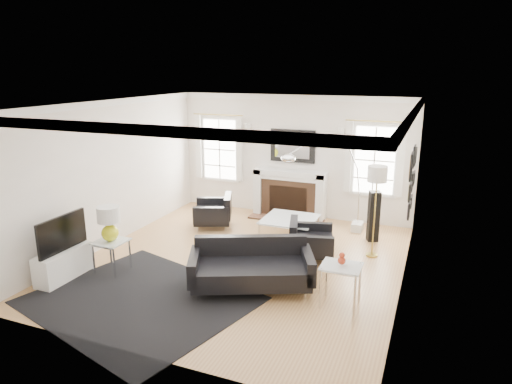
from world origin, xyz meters
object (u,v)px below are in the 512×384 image
at_px(sofa, 251,267).
at_px(armchair_right, 309,241).
at_px(coffee_table, 290,220).
at_px(gourd_lamp, 109,221).
at_px(arc_floor_lamp, 325,181).
at_px(fireplace, 289,194).
at_px(armchair_left, 215,212).

distance_m(sofa, armchair_right, 1.56).
height_order(armchair_right, coffee_table, armchair_right).
relative_size(armchair_right, gourd_lamp, 1.71).
xyz_separation_m(sofa, arc_floor_lamp, (0.49, 2.75, 0.81)).
bearing_deg(fireplace, sofa, -81.53).
xyz_separation_m(fireplace, coffee_table, (0.47, -1.43, -0.12)).
bearing_deg(armchair_left, coffee_table, -5.62).
xyz_separation_m(armchair_right, coffee_table, (-0.60, 0.73, 0.10)).
distance_m(fireplace, gourd_lamp, 4.41).
bearing_deg(armchair_right, gourd_lamp, -148.61).
bearing_deg(sofa, coffee_table, 91.91).
height_order(armchair_left, arc_floor_lamp, arc_floor_lamp).
height_order(fireplace, sofa, fireplace).
bearing_deg(coffee_table, sofa, -88.09).
relative_size(coffee_table, arc_floor_lamp, 0.49).
relative_size(armchair_left, gourd_lamp, 1.81).
distance_m(coffee_table, gourd_lamp, 3.49).
distance_m(coffee_table, arc_floor_lamp, 1.07).
bearing_deg(sofa, arc_floor_lamp, 79.89).
bearing_deg(gourd_lamp, armchair_right, 31.39).
height_order(coffee_table, arc_floor_lamp, arc_floor_lamp).
relative_size(gourd_lamp, arc_floor_lamp, 0.28).
relative_size(fireplace, gourd_lamp, 2.81).
bearing_deg(fireplace, armchair_right, -63.75).
relative_size(fireplace, sofa, 0.81).
bearing_deg(gourd_lamp, coffee_table, 47.08).
xyz_separation_m(fireplace, gourd_lamp, (-1.89, -3.97, 0.36)).
distance_m(fireplace, coffee_table, 1.51).
height_order(fireplace, gourd_lamp, gourd_lamp).
height_order(sofa, arc_floor_lamp, arc_floor_lamp).
xyz_separation_m(armchair_left, arc_floor_lamp, (2.32, 0.38, 0.82)).
xyz_separation_m(coffee_table, arc_floor_lamp, (0.56, 0.55, 0.72)).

